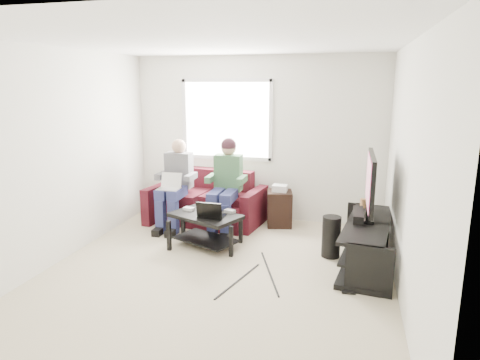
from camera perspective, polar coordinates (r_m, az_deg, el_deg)
name	(u,v)px	position (r m, az deg, el deg)	size (l,w,h in m)	color
floor	(216,274)	(5.10, -3.28, -12.45)	(4.50, 4.50, 0.00)	beige
ceiling	(212,41)	(4.63, -3.71, 18.04)	(4.50, 4.50, 0.00)	white
wall_back	(257,139)	(6.85, 2.31, 5.46)	(4.50, 4.50, 0.00)	silver
wall_front	(99,233)	(2.72, -18.25, -6.68)	(4.50, 4.50, 0.00)	silver
wall_left	(57,157)	(5.64, -23.26, 2.83)	(4.50, 4.50, 0.00)	silver
wall_right	(408,174)	(4.51, 21.47, 0.73)	(4.50, 4.50, 0.00)	silver
window	(227,120)	(6.92, -1.79, 8.04)	(1.48, 0.04, 1.28)	white
sofa	(207,203)	(6.83, -4.44, -3.12)	(1.85, 1.02, 0.81)	#4F131D
person_left	(175,180)	(6.60, -8.62, 0.00)	(0.40, 0.71, 1.33)	navy
person_right	(226,179)	(6.34, -1.89, 0.16)	(0.40, 0.71, 1.38)	navy
laptop_silver	(169,185)	(6.39, -9.42, -0.68)	(0.32, 0.22, 0.24)	silver
coffee_table	(205,223)	(5.80, -4.63, -5.70)	(1.06, 0.87, 0.46)	black
laptop_black	(212,208)	(5.62, -3.78, -3.73)	(0.34, 0.24, 0.24)	black
controller_a	(189,209)	(5.96, -6.83, -3.83)	(0.14, 0.09, 0.04)	silver
controller_b	(203,208)	(5.96, -5.00, -3.81)	(0.14, 0.09, 0.04)	black
controller_c	(230,211)	(5.81, -1.36, -4.18)	(0.14, 0.09, 0.04)	gray
tv_stand	(367,246)	(5.48, 16.53, -8.40)	(0.71, 1.70, 0.54)	black
tv	(370,183)	(5.35, 16.99, -0.40)	(0.12, 1.10, 0.81)	black
soundbar	(358,215)	(5.45, 15.48, -4.52)	(0.12, 0.50, 0.10)	black
drink_cup	(363,203)	(5.96, 16.09, -2.98)	(0.08, 0.08, 0.12)	#AB7949
console_white	(368,252)	(5.08, 16.73, -9.23)	(0.30, 0.22, 0.06)	silver
console_grey	(366,231)	(5.73, 16.50, -6.55)	(0.34, 0.26, 0.08)	gray
console_black	(367,241)	(5.40, 16.60, -7.81)	(0.38, 0.30, 0.07)	black
subwoofer	(331,237)	(5.60, 12.06, -7.40)	(0.23, 0.23, 0.53)	black
keyboard_floor	(348,284)	(4.98, 14.15, -13.34)	(0.14, 0.43, 0.02)	black
end_table	(279,208)	(6.66, 5.28, -3.68)	(0.37, 0.37, 0.65)	black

